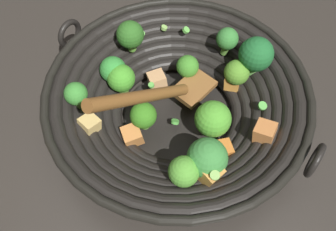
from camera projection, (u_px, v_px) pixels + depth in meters
ground_plane at (177, 117)px, 0.63m from camera, size 4.00×4.00×0.00m
wok at (178, 99)px, 0.58m from camera, size 0.44×0.43×0.21m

